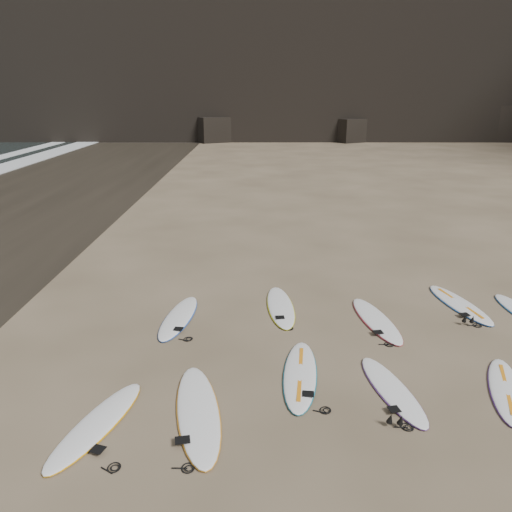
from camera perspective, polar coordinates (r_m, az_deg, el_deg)
The scene contains 10 objects.
ground at distance 9.31m, azimuth 8.45°, elevation -14.31°, with size 240.00×240.00×0.00m, color #897559.
surfboard_0 at distance 8.61m, azimuth -17.74°, elevation -17.78°, with size 0.57×2.38×0.09m, color white.
surfboard_1 at distance 8.54m, azimuth -6.64°, elevation -17.19°, with size 0.66×2.75×0.10m, color white.
surfboard_2 at distance 9.46m, azimuth 5.06°, elevation -13.28°, with size 0.59×2.47×0.09m, color white.
surfboard_3 at distance 9.32m, azimuth 15.31°, elevation -14.49°, with size 0.54×2.25×0.08m, color white.
surfboard_4 at distance 10.02m, azimuth 26.68°, elevation -13.47°, with size 0.53×2.22×0.08m, color white.
surfboard_5 at distance 11.71m, azimuth -8.83°, elevation -6.90°, with size 0.58×2.41×0.09m, color white.
surfboard_6 at distance 12.13m, azimuth 2.82°, elevation -5.76°, with size 0.60×2.49×0.09m, color white.
surfboard_7 at distance 11.76m, azimuth 13.57°, elevation -7.08°, with size 0.59×2.47×0.09m, color white.
surfboard_8 at distance 13.22m, azimuth 22.23°, elevation -5.08°, with size 0.60×2.49×0.09m, color white.
Camera 1 is at (-1.32, -7.75, 5.00)m, focal length 35.00 mm.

